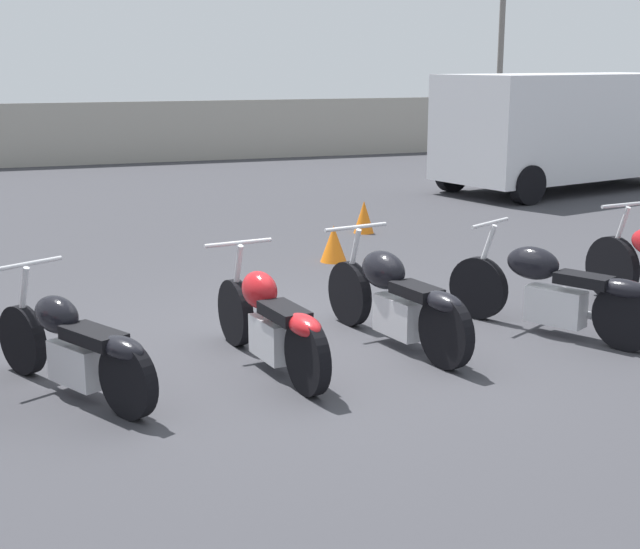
# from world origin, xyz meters

# --- Properties ---
(ground_plane) EXTENTS (60.00, 60.00, 0.00)m
(ground_plane) POSITION_xyz_m (0.00, 0.00, 0.00)
(ground_plane) COLOR #38383D
(fence_back) EXTENTS (40.00, 0.04, 1.50)m
(fence_back) POSITION_xyz_m (0.00, 15.11, 0.75)
(fence_back) COLOR #9E998E
(fence_back) RESTS_ON ground_plane
(motorcycle_slot_1) EXTENTS (1.10, 1.77, 0.93)m
(motorcycle_slot_1) POSITION_xyz_m (-2.13, -0.65, 0.39)
(motorcycle_slot_1) COLOR black
(motorcycle_slot_1) RESTS_ON ground_plane
(motorcycle_slot_2) EXTENTS (0.62, 1.97, 0.96)m
(motorcycle_slot_2) POSITION_xyz_m (-0.58, -0.57, 0.40)
(motorcycle_slot_2) COLOR black
(motorcycle_slot_2) RESTS_ON ground_plane
(motorcycle_slot_3) EXTENTS (0.72, 2.05, 0.98)m
(motorcycle_slot_3) POSITION_xyz_m (0.63, -0.35, 0.43)
(motorcycle_slot_3) COLOR black
(motorcycle_slot_3) RESTS_ON ground_plane
(motorcycle_slot_4) EXTENTS (1.14, 1.90, 0.98)m
(motorcycle_slot_4) POSITION_xyz_m (2.13, -0.53, 0.41)
(motorcycle_slot_4) COLOR black
(motorcycle_slot_4) RESTS_ON ground_plane
(parked_van) EXTENTS (5.68, 3.30, 2.22)m
(parked_van) POSITION_xyz_m (7.90, 7.60, 1.23)
(parked_van) COLOR silver
(parked_van) RESTS_ON ground_plane
(traffic_cone_near) EXTENTS (0.30, 0.30, 0.48)m
(traffic_cone_near) POSITION_xyz_m (2.41, 4.68, 0.24)
(traffic_cone_near) COLOR orange
(traffic_cone_near) RESTS_ON ground_plane
(traffic_cone_far) EXTENTS (0.33, 0.33, 0.46)m
(traffic_cone_far) POSITION_xyz_m (1.32, 3.03, 0.23)
(traffic_cone_far) COLOR orange
(traffic_cone_far) RESTS_ON ground_plane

